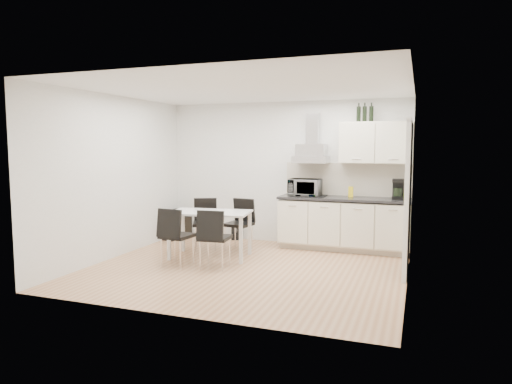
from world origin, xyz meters
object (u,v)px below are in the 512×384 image
at_px(chair_near_right, 215,238).
at_px(guitar_amp, 177,224).
at_px(chair_far_left, 205,224).
at_px(floor_speaker, 236,232).
at_px(chair_near_left, 177,237).
at_px(chair_far_right, 239,225).
at_px(kitchenette, 346,202).
at_px(dining_table, 210,217).

relative_size(chair_near_right, guitar_amp, 1.27).
distance_m(chair_far_left, floor_speaker, 1.00).
height_order(chair_near_left, chair_near_right, same).
bearing_deg(guitar_amp, chair_near_left, -52.79).
distance_m(chair_near_left, floor_speaker, 2.09).
bearing_deg(chair_far_left, chair_far_right, 168.54).
height_order(kitchenette, floor_speaker, kitchenette).
relative_size(chair_near_left, chair_near_right, 1.00).
distance_m(dining_table, floor_speaker, 1.54).
distance_m(chair_far_left, chair_near_left, 1.13).
height_order(kitchenette, chair_far_right, kitchenette).
bearing_deg(chair_far_left, guitar_amp, -60.28).
relative_size(chair_near_left, guitar_amp, 1.27).
height_order(chair_far_right, chair_near_right, same).
distance_m(kitchenette, chair_near_right, 2.49).
bearing_deg(dining_table, kitchenette, 24.79).
height_order(kitchenette, guitar_amp, kitchenette).
bearing_deg(guitar_amp, kitchenette, 8.64).
height_order(chair_far_right, guitar_amp, chair_far_right).
bearing_deg(floor_speaker, chair_far_right, -84.19).
xyz_separation_m(dining_table, chair_far_right, (0.23, 0.64, -0.22)).
bearing_deg(dining_table, chair_far_right, 61.84).
xyz_separation_m(kitchenette, chair_far_right, (-1.74, -0.64, -0.39)).
distance_m(kitchenette, chair_far_right, 1.89).
height_order(chair_near_left, floor_speaker, chair_near_left).
distance_m(guitar_amp, floor_speaker, 1.20).
relative_size(kitchenette, floor_speaker, 8.22).
bearing_deg(dining_table, floor_speaker, 87.30).
height_order(guitar_amp, floor_speaker, guitar_amp).
relative_size(chair_far_right, floor_speaker, 2.87).
distance_m(chair_far_right, chair_near_left, 1.35).
xyz_separation_m(chair_near_left, floor_speaker, (0.11, 2.06, -0.29)).
distance_m(chair_near_right, floor_speaker, 2.08).
height_order(dining_table, floor_speaker, dining_table).
bearing_deg(chair_near_right, dining_table, 115.85).
xyz_separation_m(dining_table, chair_far_left, (-0.34, 0.51, -0.22)).
bearing_deg(chair_far_right, guitar_amp, -11.65).
height_order(kitchenette, chair_near_left, kitchenette).
xyz_separation_m(chair_far_left, chair_near_right, (0.68, -1.07, 0.00)).
bearing_deg(chair_near_left, chair_far_right, 74.74).
bearing_deg(chair_near_left, chair_near_right, 11.42).
relative_size(dining_table, chair_far_right, 1.54).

